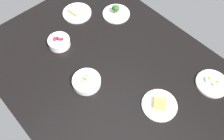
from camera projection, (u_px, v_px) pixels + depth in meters
dining_table at (112, 74)px, 144.06cm from camera, size 158.93×114.89×4.00cm
plate_broccoli at (116, 12)px, 166.90cm from camera, size 19.01×19.01×8.02cm
plate_cheese at (160, 105)px, 129.66cm from camera, size 19.36×19.36×3.81cm
bowl_peas at (87, 81)px, 136.16cm from camera, size 16.44×16.44×5.41cm
plate_eggs at (212, 83)px, 136.76cm from camera, size 18.52×18.52×5.08cm
bowl_berries at (59, 42)px, 151.20cm from camera, size 14.01×14.01×6.86cm
plate_sandwich at (77, 12)px, 167.51cm from camera, size 19.97×19.97×4.62cm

